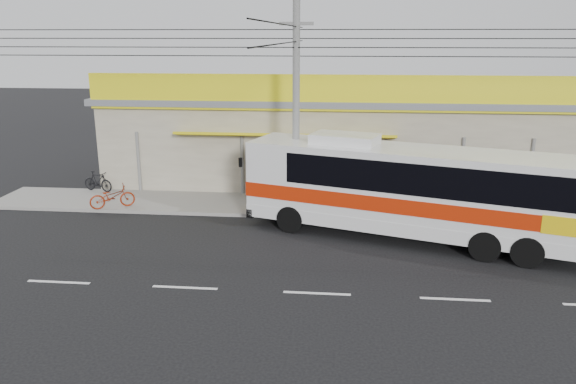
% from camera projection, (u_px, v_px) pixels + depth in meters
% --- Properties ---
extents(ground, '(120.00, 120.00, 0.00)m').
position_uv_depth(ground, '(321.00, 261.00, 19.00)').
color(ground, black).
rests_on(ground, ground).
extents(sidewalk, '(30.00, 3.20, 0.15)m').
position_uv_depth(sidewalk, '(326.00, 207.00, 24.72)').
color(sidewalk, gray).
rests_on(sidewalk, ground).
extents(lane_markings, '(50.00, 0.12, 0.01)m').
position_uv_depth(lane_markings, '(317.00, 293.00, 16.60)').
color(lane_markings, silver).
rests_on(lane_markings, ground).
extents(storefront_building, '(22.60, 9.20, 5.70)m').
position_uv_depth(storefront_building, '(331.00, 135.00, 29.43)').
color(storefront_building, gray).
rests_on(storefront_building, ground).
extents(coach_bus, '(12.47, 6.26, 3.78)m').
position_uv_depth(coach_bus, '(415.00, 187.00, 20.51)').
color(coach_bus, silver).
rests_on(coach_bus, ground).
extents(motorbike_red, '(1.98, 1.51, 1.00)m').
position_uv_depth(motorbike_red, '(112.00, 197.00, 24.19)').
color(motorbike_red, maroon).
rests_on(motorbike_red, sidewalk).
extents(motorbike_dark, '(1.68, 0.92, 0.97)m').
position_uv_depth(motorbike_dark, '(98.00, 181.00, 26.76)').
color(motorbike_dark, black).
rests_on(motorbike_dark, sidewalk).
extents(utility_pole, '(34.00, 14.00, 8.65)m').
position_uv_depth(utility_pole, '(296.00, 42.00, 21.20)').
color(utility_pole, '#60605E').
rests_on(utility_pole, ground).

